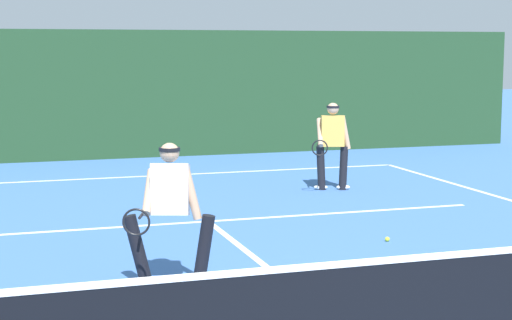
% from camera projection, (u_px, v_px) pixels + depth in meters
% --- Properties ---
extents(court_line_baseline_far, '(10.92, 0.10, 0.01)m').
position_uv_depth(court_line_baseline_far, '(150.00, 176.00, 17.37)').
color(court_line_baseline_far, white).
rests_on(court_line_baseline_far, ground_plane).
extents(court_line_service, '(8.90, 0.10, 0.01)m').
position_uv_depth(court_line_service, '(208.00, 221.00, 12.85)').
color(court_line_service, white).
rests_on(court_line_service, ground_plane).
extents(court_line_centre, '(0.10, 6.40, 0.01)m').
position_uv_depth(court_line_centre, '(276.00, 274.00, 9.84)').
color(court_line_centre, white).
rests_on(court_line_centre, ground_plane).
extents(tennis_net, '(11.96, 0.09, 1.06)m').
position_uv_depth(tennis_net, '(407.00, 315.00, 6.75)').
color(tennis_net, '#1E4723').
rests_on(tennis_net, ground_plane).
extents(player_near, '(1.09, 0.87, 1.62)m').
position_uv_depth(player_near, '(170.00, 208.00, 9.25)').
color(player_near, black).
rests_on(player_near, ground_plane).
extents(player_far, '(0.93, 0.86, 1.63)m').
position_uv_depth(player_far, '(332.00, 142.00, 15.60)').
color(player_far, black).
rests_on(player_far, ground_plane).
extents(tennis_ball, '(0.07, 0.07, 0.07)m').
position_uv_depth(tennis_ball, '(387.00, 239.00, 11.52)').
color(tennis_ball, '#D1E033').
rests_on(tennis_ball, ground_plane).
extents(back_fence_windscreen, '(20.70, 0.12, 3.06)m').
position_uv_depth(back_fence_windscreen, '(126.00, 94.00, 19.98)').
color(back_fence_windscreen, '#214124').
rests_on(back_fence_windscreen, ground_plane).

